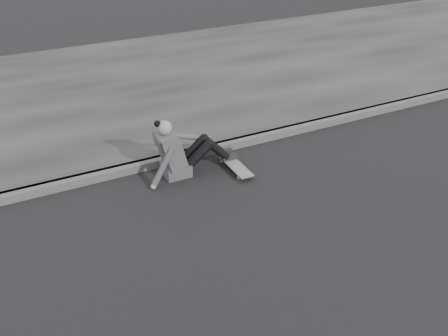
% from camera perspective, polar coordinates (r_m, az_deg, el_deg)
% --- Properties ---
extents(curb, '(24.00, 0.16, 0.12)m').
position_cam_1_polar(curb, '(8.64, 11.87, 5.24)').
color(curb, '#535353').
rests_on(curb, ground).
extents(sidewalk, '(24.00, 6.00, 0.12)m').
position_cam_1_polar(sidewalk, '(10.97, 2.20, 11.36)').
color(sidewalk, '#333333').
rests_on(sidewalk, ground).
extents(skateboard, '(0.20, 0.78, 0.09)m').
position_cam_1_polar(skateboard, '(7.13, 1.24, 0.32)').
color(skateboard, '#979792').
rests_on(skateboard, ground).
extents(seated_woman, '(1.38, 0.46, 0.88)m').
position_cam_1_polar(seated_woman, '(6.92, -5.08, 1.93)').
color(seated_woman, '#4A4A4D').
rests_on(seated_woman, ground).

